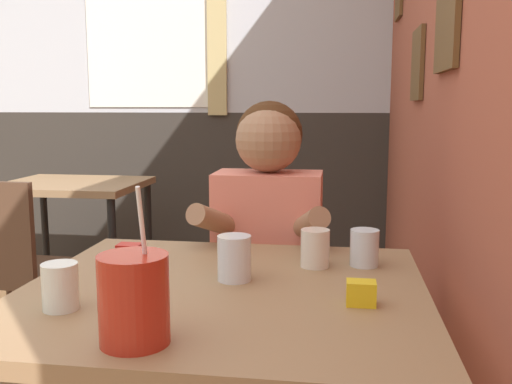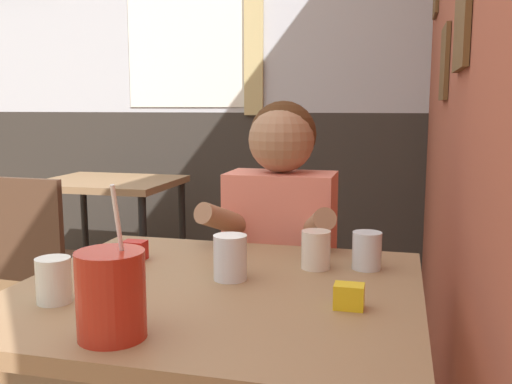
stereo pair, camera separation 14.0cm
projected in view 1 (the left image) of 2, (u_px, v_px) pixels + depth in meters
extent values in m
cube|color=#9E4C38|center=(431.00, 50.00, 2.11)|extent=(0.06, 4.70, 2.70)
cube|color=brown|center=(447.00, 21.00, 1.58)|extent=(0.02, 0.31, 0.27)
cube|color=brown|center=(417.00, 65.00, 2.18)|extent=(0.02, 0.26, 0.27)
cube|color=#332D28|center=(199.00, 197.00, 3.76)|extent=(5.42, 0.06, 1.10)
cube|color=white|center=(147.00, 41.00, 3.62)|extent=(0.80, 0.01, 0.83)
cube|color=tan|center=(217.00, 40.00, 3.54)|extent=(0.12, 0.02, 0.93)
cube|color=#93704C|center=(223.00, 295.00, 1.28)|extent=(0.91, 0.83, 0.04)
cylinder|color=black|center=(118.00, 365.00, 1.76)|extent=(0.04, 0.04, 0.71)
cylinder|color=black|center=(391.00, 383.00, 1.64)|extent=(0.04, 0.04, 0.71)
cube|color=#93704C|center=(73.00, 185.00, 3.04)|extent=(0.72, 0.61, 0.04)
cylinder|color=black|center=(113.00, 269.00, 2.80)|extent=(0.04, 0.04, 0.71)
cylinder|color=black|center=(46.00, 239.00, 3.40)|extent=(0.04, 0.04, 0.71)
cylinder|color=black|center=(149.00, 243.00, 3.31)|extent=(0.04, 0.04, 0.71)
cube|color=#4C3323|center=(19.00, 271.00, 2.47)|extent=(0.42, 0.42, 0.04)
cylinder|color=#4C3323|center=(10.00, 304.00, 2.72)|extent=(0.03, 0.03, 0.42)
cylinder|color=#4C3323|center=(80.00, 309.00, 2.65)|extent=(0.03, 0.03, 0.42)
cylinder|color=#4C3323|center=(36.00, 340.00, 2.30)|extent=(0.03, 0.03, 0.42)
cube|color=#EA7F6B|center=(268.00, 382.00, 1.92)|extent=(0.31, 0.20, 0.45)
cube|color=#EA7F6B|center=(268.00, 246.00, 1.85)|extent=(0.34, 0.20, 0.48)
sphere|color=#472814|center=(269.00, 134.00, 1.82)|extent=(0.21, 0.21, 0.21)
sphere|color=#9E7051|center=(268.00, 140.00, 1.79)|extent=(0.21, 0.21, 0.21)
cylinder|color=#9E7051|center=(217.00, 222.00, 1.71)|extent=(0.14, 0.27, 0.15)
cylinder|color=#9E7051|center=(308.00, 224.00, 1.67)|extent=(0.14, 0.27, 0.15)
cylinder|color=#B22819|center=(134.00, 299.00, 0.97)|extent=(0.12, 0.12, 0.16)
cylinder|color=white|center=(142.00, 226.00, 0.95)|extent=(0.01, 0.04, 0.14)
cylinder|color=silver|center=(234.00, 258.00, 1.33)|extent=(0.08, 0.08, 0.11)
cylinder|color=silver|center=(60.00, 286.00, 1.14)|extent=(0.07, 0.07, 0.09)
cylinder|color=silver|center=(315.00, 248.00, 1.44)|extent=(0.07, 0.07, 0.10)
cylinder|color=silver|center=(364.00, 248.00, 1.45)|extent=(0.07, 0.07, 0.09)
cube|color=#B7140F|center=(130.00, 253.00, 1.48)|extent=(0.06, 0.04, 0.05)
cube|color=yellow|center=(361.00, 293.00, 1.16)|extent=(0.06, 0.04, 0.05)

